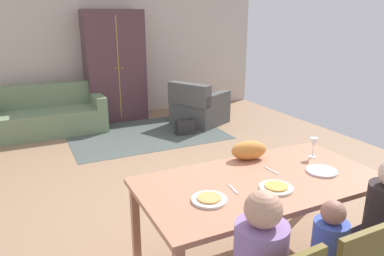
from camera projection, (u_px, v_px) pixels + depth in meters
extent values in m
cube|color=#957255|center=(166.00, 175.00, 4.73)|extent=(6.81, 6.51, 0.02)
cube|color=beige|center=(102.00, 49.00, 7.17)|extent=(6.81, 0.10, 2.70)
cube|color=#B47456|center=(261.00, 182.00, 2.84)|extent=(1.93, 0.99, 0.04)
cube|color=#B47456|center=(381.00, 224.00, 2.95)|extent=(0.06, 0.06, 0.72)
cube|color=#B47456|center=(136.00, 224.00, 2.95)|extent=(0.06, 0.06, 0.72)
cube|color=#B47456|center=(306.00, 182.00, 3.70)|extent=(0.06, 0.06, 0.72)
cylinder|color=white|center=(209.00, 200.00, 2.50)|extent=(0.25, 0.25, 0.02)
cylinder|color=#E79850|center=(209.00, 198.00, 2.50)|extent=(0.17, 0.17, 0.01)
cylinder|color=silver|center=(276.00, 188.00, 2.67)|extent=(0.25, 0.25, 0.02)
cylinder|color=gold|center=(276.00, 186.00, 2.67)|extent=(0.17, 0.17, 0.01)
cylinder|color=white|center=(322.00, 171.00, 2.96)|extent=(0.25, 0.25, 0.02)
cylinder|color=silver|center=(312.00, 157.00, 3.27)|extent=(0.06, 0.06, 0.01)
cylinder|color=silver|center=(313.00, 152.00, 3.26)|extent=(0.01, 0.01, 0.09)
cone|color=silver|center=(314.00, 143.00, 3.23)|extent=(0.07, 0.07, 0.09)
cube|color=silver|center=(233.00, 189.00, 2.67)|extent=(0.03, 0.15, 0.01)
cube|color=silver|center=(271.00, 171.00, 2.99)|extent=(0.03, 0.17, 0.01)
sphere|color=tan|center=(263.00, 209.00, 1.92)|extent=(0.21, 0.21, 0.21)
cylinder|color=#4158BA|center=(329.00, 245.00, 2.26)|extent=(0.22, 0.22, 0.33)
sphere|color=#A56F5B|center=(333.00, 212.00, 2.19)|extent=(0.15, 0.15, 0.15)
ellipsoid|color=orange|center=(249.00, 150.00, 3.21)|extent=(0.35, 0.23, 0.17)
cube|color=#48524D|center=(146.00, 134.00, 6.34)|extent=(2.60, 1.80, 0.01)
cube|color=#6D835E|center=(48.00, 122.00, 6.33)|extent=(1.93, 0.84, 0.42)
cube|color=#6D835E|center=(44.00, 95.00, 6.50)|extent=(1.93, 0.20, 0.40)
cube|color=#6D835E|center=(97.00, 99.00, 6.61)|extent=(0.18, 0.84, 0.20)
cube|color=#4F4F4D|center=(200.00, 112.00, 6.94)|extent=(1.14, 1.14, 0.42)
cube|color=#4F4F4D|center=(189.00, 94.00, 6.55)|extent=(0.57, 0.85, 0.40)
cube|color=#4F4F4D|center=(215.00, 99.00, 6.65)|extent=(0.83, 0.54, 0.20)
cube|color=#4F4F4D|center=(186.00, 94.00, 7.04)|extent=(0.83, 0.54, 0.20)
cube|color=#503139|center=(115.00, 66.00, 6.98)|extent=(1.10, 0.56, 2.10)
cube|color=#AF8F34|center=(119.00, 68.00, 6.74)|extent=(0.02, 0.01, 1.89)
sphere|color=#AF8F34|center=(116.00, 68.00, 6.71)|extent=(0.04, 0.04, 0.04)
sphere|color=#AF8F34|center=(122.00, 68.00, 6.76)|extent=(0.04, 0.04, 0.04)
cube|color=#2B282A|center=(185.00, 127.00, 6.30)|extent=(0.32, 0.16, 0.26)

